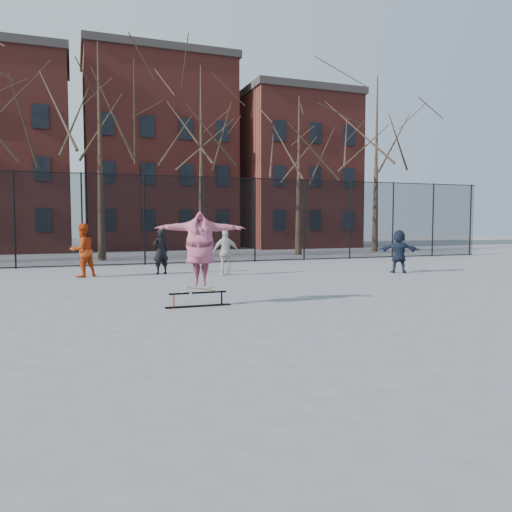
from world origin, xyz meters
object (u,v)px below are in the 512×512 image
object	(u,v)px
skate_rail	(198,301)
bystander_black	(161,251)
skater	(200,251)
bystander_red	(82,250)
bystander_navy	(399,251)
skateboard	(201,290)
bystander_white	(226,252)

from	to	relation	value
skate_rail	bystander_black	world-z (taller)	bystander_black
skater	bystander_red	world-z (taller)	skater
bystander_red	bystander_navy	xyz separation A→B (m)	(11.19, -2.54, -0.12)
skateboard	bystander_white	size ratio (longest dim) A/B	0.48
skateboard	bystander_black	bearing A→B (deg)	87.72
bystander_navy	skateboard	bearing A→B (deg)	60.53
skater	bystander_navy	world-z (taller)	skater
skater	bystander_navy	distance (m)	9.95
skate_rail	skater	xyz separation A→B (m)	(0.06, -0.00, 1.14)
bystander_red	skateboard	bearing A→B (deg)	76.30
bystander_white	skateboard	bearing A→B (deg)	73.15
skate_rail	bystander_navy	xyz separation A→B (m)	(8.83, 4.68, 0.68)
skate_rail	skateboard	xyz separation A→B (m)	(0.06, 0.00, 0.25)
bystander_navy	bystander_white	bearing A→B (deg)	19.76
skate_rail	bystander_white	size ratio (longest dim) A/B	0.91
skateboard	bystander_navy	bearing A→B (deg)	28.10
skateboard	skater	xyz separation A→B (m)	(0.00, -0.00, 0.89)
skateboard	bystander_navy	world-z (taller)	bystander_navy
bystander_white	bystander_navy	distance (m)	6.51
skater	bystander_black	distance (m)	7.31
bystander_red	bystander_navy	bearing A→B (deg)	134.98
skater	bystander_navy	size ratio (longest dim) A/B	1.29
skater	bystander_red	size ratio (longest dim) A/B	1.12
bystander_navy	skate_rail	bearing A→B (deg)	60.36
skate_rail	skater	size ratio (longest dim) A/B	0.72
skateboard	bystander_red	size ratio (longest dim) A/B	0.43
skate_rail	skateboard	size ratio (longest dim) A/B	1.90
skateboard	skater	size ratio (longest dim) A/B	0.38
skater	bystander_black	xyz separation A→B (m)	(0.29, 7.29, -0.44)
bystander_black	bystander_navy	xyz separation A→B (m)	(8.48, -2.61, -0.02)
bystander_red	skate_rail	bearing A→B (deg)	75.86
skater	bystander_red	distance (m)	7.62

